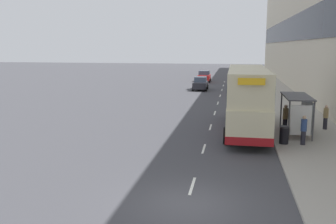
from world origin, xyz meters
TOP-DOWN VIEW (x-y plane):
  - ground_plane at (0.00, 0.00)m, footprint 220.00×220.00m
  - pavement at (6.50, 38.50)m, footprint 5.00×93.00m
  - terrace_facade at (10.49, 38.50)m, footprint 3.10×93.00m
  - lane_mark_0 at (0.00, 1.83)m, footprint 0.12×2.00m
  - lane_mark_1 at (0.00, 7.66)m, footprint 0.12×2.00m
  - lane_mark_2 at (0.00, 13.48)m, footprint 0.12×2.00m
  - lane_mark_3 at (0.00, 19.31)m, footprint 0.12×2.00m
  - lane_mark_4 at (0.00, 25.13)m, footprint 0.12×2.00m
  - lane_mark_5 at (0.00, 30.96)m, footprint 0.12×2.00m
  - lane_mark_6 at (0.00, 36.78)m, footprint 0.12×2.00m
  - lane_mark_7 at (0.00, 42.61)m, footprint 0.12×2.00m
  - lane_mark_8 at (0.00, 48.43)m, footprint 0.12×2.00m
  - bus_shelter at (5.77, 11.63)m, footprint 1.60×4.20m
  - double_decker_bus_near at (2.47, 12.42)m, footprint 2.85×11.16m
  - car_0 at (-3.29, 47.89)m, footprint 2.09×4.01m
  - car_1 at (2.15, 31.88)m, footprint 1.93×4.38m
  - car_2 at (-2.81, 36.23)m, footprint 1.93×3.92m
  - pedestrian_at_shelter at (5.00, 12.37)m, footprint 0.36×0.36m
  - pedestrian_1 at (5.61, 9.04)m, footprint 0.34×0.34m
  - pedestrian_2 at (7.81, 13.58)m, footprint 0.33×0.33m
  - litter_bin at (4.55, 9.10)m, footprint 0.55×0.55m

SIDE VIEW (x-z plane):
  - ground_plane at x=0.00m, z-range 0.00..0.00m
  - lane_mark_0 at x=0.00m, z-range 0.00..0.01m
  - lane_mark_1 at x=0.00m, z-range 0.00..0.01m
  - lane_mark_2 at x=0.00m, z-range 0.00..0.01m
  - lane_mark_3 at x=0.00m, z-range 0.00..0.01m
  - lane_mark_4 at x=0.00m, z-range 0.00..0.01m
  - lane_mark_5 at x=0.00m, z-range 0.00..0.01m
  - lane_mark_6 at x=0.00m, z-range 0.00..0.01m
  - lane_mark_7 at x=0.00m, z-range 0.00..0.01m
  - lane_mark_8 at x=0.00m, z-range 0.00..0.01m
  - pavement at x=6.50m, z-range 0.00..0.14m
  - litter_bin at x=4.55m, z-range 0.14..1.19m
  - car_1 at x=2.15m, z-range -0.01..1.73m
  - car_2 at x=-2.81m, z-range -0.01..1.74m
  - car_0 at x=-3.29m, z-range -0.01..1.78m
  - pedestrian_2 at x=7.81m, z-range 0.16..1.83m
  - pedestrian_1 at x=5.61m, z-range 0.16..1.87m
  - pedestrian_at_shelter at x=5.00m, z-range 0.16..1.96m
  - bus_shelter at x=5.77m, z-range 0.64..3.12m
  - double_decker_bus_near at x=2.47m, z-range 0.14..4.44m
  - terrace_facade at x=10.49m, z-range -0.01..17.87m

